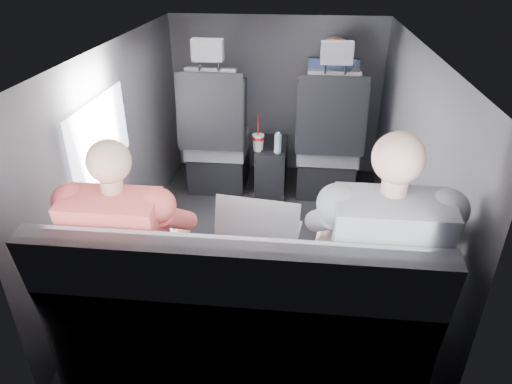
# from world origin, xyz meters

# --- Properties ---
(floor) EXTENTS (2.60, 2.60, 0.00)m
(floor) POSITION_xyz_m (0.00, 0.00, 0.00)
(floor) COLOR black
(floor) RESTS_ON ground
(ceiling) EXTENTS (2.60, 2.60, 0.00)m
(ceiling) POSITION_xyz_m (0.00, 0.00, 1.35)
(ceiling) COLOR #B2B2AD
(ceiling) RESTS_ON panel_back
(panel_left) EXTENTS (0.02, 2.60, 1.35)m
(panel_left) POSITION_xyz_m (-0.90, 0.00, 0.68)
(panel_left) COLOR #56565B
(panel_left) RESTS_ON floor
(panel_right) EXTENTS (0.02, 2.60, 1.35)m
(panel_right) POSITION_xyz_m (0.90, 0.00, 0.68)
(panel_right) COLOR #56565B
(panel_right) RESTS_ON floor
(panel_front) EXTENTS (1.80, 0.02, 1.35)m
(panel_front) POSITION_xyz_m (0.00, 1.30, 0.68)
(panel_front) COLOR #56565B
(panel_front) RESTS_ON floor
(panel_back) EXTENTS (1.80, 0.02, 1.35)m
(panel_back) POSITION_xyz_m (0.00, -1.30, 0.68)
(panel_back) COLOR #56565B
(panel_back) RESTS_ON floor
(side_window) EXTENTS (0.02, 0.75, 0.42)m
(side_window) POSITION_xyz_m (-0.88, -0.30, 0.90)
(side_window) COLOR white
(side_window) RESTS_ON panel_left
(seatbelt) EXTENTS (0.35, 0.11, 0.59)m
(seatbelt) POSITION_xyz_m (0.45, 0.67, 0.80)
(seatbelt) COLOR black
(seatbelt) RESTS_ON front_seat_right
(front_seat_left) EXTENTS (0.52, 0.58, 1.26)m
(front_seat_left) POSITION_xyz_m (-0.45, 0.84, 0.40)
(front_seat_left) COLOR black
(front_seat_left) RESTS_ON floor
(front_seat_right) EXTENTS (0.52, 0.58, 1.26)m
(front_seat_right) POSITION_xyz_m (0.45, 0.84, 0.40)
(front_seat_right) COLOR black
(front_seat_right) RESTS_ON floor
(center_console) EXTENTS (0.24, 0.48, 0.41)m
(center_console) POSITION_xyz_m (0.00, 0.88, 0.20)
(center_console) COLOR black
(center_console) RESTS_ON floor
(rear_bench) EXTENTS (1.60, 0.57, 0.92)m
(rear_bench) POSITION_xyz_m (0.00, -1.06, 0.31)
(rear_bench) COLOR #58585D
(rear_bench) RESTS_ON floor
(soda_cup) EXTENTS (0.10, 0.10, 0.29)m
(soda_cup) POSITION_xyz_m (-0.10, 0.75, 0.47)
(soda_cup) COLOR white
(soda_cup) RESTS_ON center_console
(water_bottle) EXTENTS (0.06, 0.06, 0.17)m
(water_bottle) POSITION_xyz_m (0.06, 0.73, 0.48)
(water_bottle) COLOR #A3C0DD
(water_bottle) RESTS_ON center_console
(laptop_white) EXTENTS (0.43, 0.45, 0.26)m
(laptop_white) POSITION_xyz_m (-0.54, -0.85, 0.64)
(laptop_white) COLOR white
(laptop_white) RESTS_ON passenger_rear_left
(laptop_silver) EXTENTS (0.42, 0.39, 0.27)m
(laptop_silver) POSITION_xyz_m (0.05, -0.76, 0.64)
(laptop_silver) COLOR #B8B8BD
(laptop_silver) RESTS_ON rear_bench
(laptop_black) EXTENTS (0.33, 0.32, 0.22)m
(laptop_black) POSITION_xyz_m (0.57, -0.80, 0.63)
(laptop_black) COLOR black
(laptop_black) RESTS_ON passenger_rear_right
(passenger_rear_left) EXTENTS (0.49, 0.61, 1.20)m
(passenger_rear_left) POSITION_xyz_m (-0.49, -0.97, 0.62)
(passenger_rear_left) COLOR #2F2F34
(passenger_rear_left) RESTS_ON rear_bench
(passenger_rear_right) EXTENTS (0.53, 0.65, 1.27)m
(passenger_rear_right) POSITION_xyz_m (0.58, -0.97, 0.65)
(passenger_rear_right) COLOR navy
(passenger_rear_right) RESTS_ON rear_bench
(passenger_front_right) EXTENTS (0.40, 0.40, 0.80)m
(passenger_front_right) POSITION_xyz_m (0.46, 1.10, 0.75)
(passenger_front_right) COLOR navy
(passenger_front_right) RESTS_ON front_seat_right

